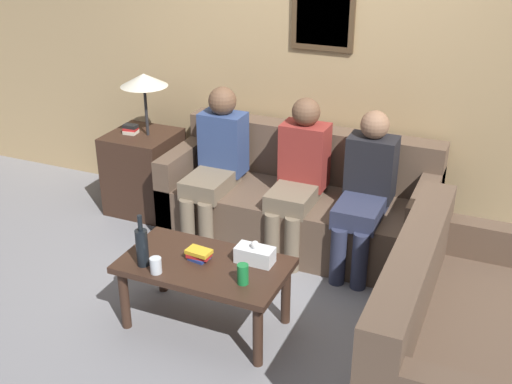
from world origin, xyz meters
name	(u,v)px	position (x,y,z in m)	size (l,w,h in m)	color
ground_plane	(275,268)	(0.00, 0.00, 0.00)	(16.00, 16.00, 0.00)	gray
wall_back	(323,62)	(0.00, 0.92, 1.30)	(9.00, 0.08, 2.60)	tan
couch_main	(299,204)	(0.00, 0.49, 0.30)	(2.03, 0.81, 0.84)	brown
couch_side	(453,340)	(1.32, -0.73, 0.30)	(0.81, 1.62, 0.84)	brown
coffee_table	(205,272)	(-0.15, -0.78, 0.38)	(1.01, 0.56, 0.45)	#382319
side_table_with_lamp	(144,166)	(-1.37, 0.46, 0.40)	(0.53, 0.53, 1.19)	#382319
wine_bottle	(142,246)	(-0.48, -0.95, 0.58)	(0.07, 0.07, 0.33)	black
drinking_glass	(156,265)	(-0.36, -0.99, 0.50)	(0.07, 0.07, 0.10)	silver
book_stack	(199,254)	(-0.20, -0.76, 0.49)	(0.16, 0.11, 0.07)	navy
soda_can	(243,274)	(0.15, -0.89, 0.51)	(0.07, 0.07, 0.12)	#197A38
tissue_box	(255,254)	(0.12, -0.65, 0.50)	(0.23, 0.12, 0.14)	silver
person_left	(216,159)	(-0.63, 0.34, 0.62)	(0.34, 0.64, 1.16)	#756651
person_middle	(299,173)	(0.04, 0.35, 0.62)	(0.34, 0.60, 1.15)	#756651
person_right	(366,187)	(0.54, 0.34, 0.61)	(0.34, 0.63, 1.12)	#2D334C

